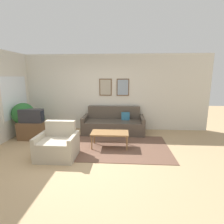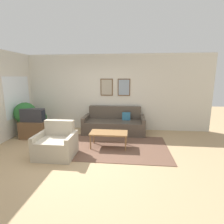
% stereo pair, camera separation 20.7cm
% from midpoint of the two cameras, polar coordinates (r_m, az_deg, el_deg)
% --- Properties ---
extents(ground_plane, '(16.00, 16.00, 0.00)m').
position_cam_midpoint_polar(ground_plane, '(4.45, -8.96, -14.32)').
color(ground_plane, tan).
extents(area_rug, '(2.94, 1.87, 0.01)m').
position_cam_midpoint_polar(area_rug, '(4.95, 1.94, -11.36)').
color(area_rug, brown).
rests_on(area_rug, ground_plane).
extents(wall_back, '(8.00, 0.09, 2.70)m').
position_cam_midpoint_polar(wall_back, '(6.43, -3.67, 6.37)').
color(wall_back, beige).
rests_on(wall_back, ground_plane).
extents(couch, '(2.09, 0.90, 0.89)m').
position_cam_midpoint_polar(couch, '(6.09, 1.69, -3.96)').
color(couch, '#4C4238').
rests_on(couch, ground_plane).
extents(coffee_table, '(1.02, 0.51, 0.43)m').
position_cam_midpoint_polar(coffee_table, '(4.83, 0.19, -7.06)').
color(coffee_table, olive).
rests_on(coffee_table, ground_plane).
extents(tv_stand, '(0.80, 0.47, 0.54)m').
position_cam_midpoint_polar(tv_stand, '(6.07, -23.20, -5.30)').
color(tv_stand, brown).
rests_on(tv_stand, ground_plane).
extents(tv, '(0.71, 0.28, 0.41)m').
position_cam_midpoint_polar(tv, '(5.95, -23.54, -0.91)').
color(tv, '#2D2D33').
rests_on(tv, tv_stand).
extents(armchair, '(0.91, 0.76, 0.84)m').
position_cam_midpoint_polar(armchair, '(4.53, -16.47, -10.20)').
color(armchair, '#B2A893').
rests_on(armchair, ground_plane).
extents(potted_plant_tall, '(0.70, 0.70, 1.10)m').
position_cam_midpoint_polar(potted_plant_tall, '(6.35, -25.58, -0.68)').
color(potted_plant_tall, slate).
rests_on(potted_plant_tall, ground_plane).
extents(potted_plant_by_window, '(0.50, 0.50, 0.76)m').
position_cam_midpoint_polar(potted_plant_by_window, '(6.64, -21.77, -1.97)').
color(potted_plant_by_window, '#383D42').
rests_on(potted_plant_by_window, ground_plane).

